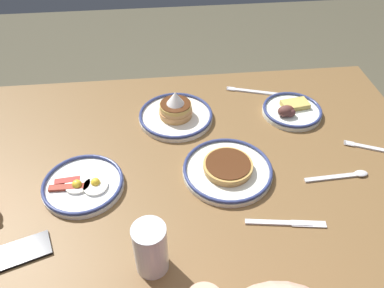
% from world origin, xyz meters
% --- Properties ---
extents(ground_plane, '(6.00, 6.00, 0.00)m').
position_xyz_m(ground_plane, '(0.00, 0.00, 0.00)').
color(ground_plane, brown).
extents(dining_table, '(1.44, 0.95, 0.76)m').
position_xyz_m(dining_table, '(0.00, 0.00, 0.67)').
color(dining_table, brown).
rests_on(dining_table, ground_plane).
extents(plate_near_main, '(0.25, 0.25, 0.11)m').
position_xyz_m(plate_near_main, '(0.06, -0.21, 0.78)').
color(plate_near_main, silver).
rests_on(plate_near_main, dining_table).
extents(plate_center_pancakes, '(0.21, 0.21, 0.05)m').
position_xyz_m(plate_center_pancakes, '(-0.35, -0.19, 0.78)').
color(plate_center_pancakes, white).
rests_on(plate_center_pancakes, dining_table).
extents(plate_far_companion, '(0.23, 0.23, 0.04)m').
position_xyz_m(plate_far_companion, '(0.34, 0.08, 0.77)').
color(plate_far_companion, white).
rests_on(plate_far_companion, dining_table).
extents(plate_far_side, '(0.26, 0.26, 0.04)m').
position_xyz_m(plate_far_side, '(-0.07, 0.07, 0.78)').
color(plate_far_side, silver).
rests_on(plate_far_side, dining_table).
extents(drinking_glass, '(0.08, 0.08, 0.14)m').
position_xyz_m(drinking_glass, '(0.15, 0.35, 0.82)').
color(drinking_glass, silver).
rests_on(drinking_glass, dining_table).
extents(cell_phone, '(0.16, 0.11, 0.01)m').
position_xyz_m(cell_phone, '(0.47, 0.28, 0.76)').
color(cell_phone, black).
rests_on(cell_phone, dining_table).
extents(fork_near, '(0.19, 0.08, 0.01)m').
position_xyz_m(fork_near, '(-0.24, -0.34, 0.76)').
color(fork_near, silver).
rests_on(fork_near, dining_table).
extents(fork_far, '(0.18, 0.10, 0.01)m').
position_xyz_m(fork_far, '(-0.56, 0.02, 0.76)').
color(fork_far, silver).
rests_on(fork_far, dining_table).
extents(butter_knife, '(0.21, 0.05, 0.01)m').
position_xyz_m(butter_knife, '(-0.19, 0.26, 0.76)').
color(butter_knife, silver).
rests_on(butter_knife, dining_table).
extents(tea_spoon, '(0.19, 0.03, 0.01)m').
position_xyz_m(tea_spoon, '(-0.41, 0.12, 0.76)').
color(tea_spoon, silver).
rests_on(tea_spoon, dining_table).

